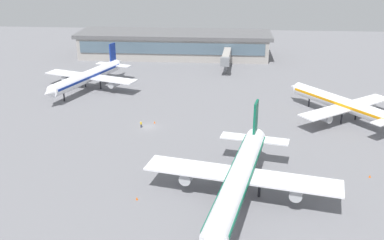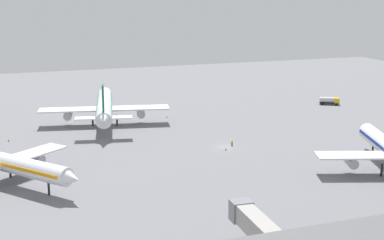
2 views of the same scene
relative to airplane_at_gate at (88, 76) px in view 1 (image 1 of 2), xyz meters
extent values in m
plane|color=slate|center=(-24.40, 29.60, -4.47)|extent=(288.00, 288.00, 0.00)
cube|color=#9E9993|center=(-22.10, -48.40, -0.09)|extent=(76.47, 20.52, 8.76)
cube|color=#4C6070|center=(-22.10, -37.94, 1.17)|extent=(73.41, 0.30, 4.51)
cube|color=#59595B|center=(-22.10, -48.40, 4.92)|extent=(79.53, 21.34, 1.50)
cylinder|color=white|center=(0.15, 0.43, 0.00)|extent=(14.57, 33.22, 3.72)
cone|color=white|center=(6.04, 17.48, 0.00)|extent=(4.56, 4.68, 3.54)
cone|color=white|center=(-5.74, -16.63, 0.56)|extent=(4.34, 5.37, 2.98)
cube|color=navy|center=(0.15, 0.43, 0.28)|extent=(14.20, 31.96, 0.67)
cube|color=white|center=(-0.41, -1.17, -0.37)|extent=(32.17, 15.62, 0.34)
cylinder|color=#A5A8AD|center=(-8.92, 1.77, -1.67)|extent=(3.37, 4.83, 2.05)
cylinder|color=#A5A8AD|center=(8.11, -4.11, -1.67)|extent=(3.37, 4.83, 2.05)
cube|color=white|center=(-4.83, -13.98, 0.37)|extent=(13.15, 7.07, 0.27)
cube|color=navy|center=(-4.83, -13.98, 4.84)|extent=(1.44, 3.20, 5.96)
cylinder|color=black|center=(4.01, 11.63, -3.16)|extent=(0.45, 0.45, 2.61)
cylinder|color=black|center=(-3.55, -1.16, -3.16)|extent=(0.45, 0.45, 2.61)
cylinder|color=black|center=(2.08, -3.11, -3.16)|extent=(0.45, 0.45, 2.61)
cylinder|color=white|center=(-46.75, 63.93, 0.49)|extent=(11.91, 37.62, 4.14)
cone|color=white|center=(-50.94, 44.34, 1.11)|extent=(4.32, 5.75, 3.31)
cube|color=#0C593F|center=(-46.75, 63.93, 0.80)|extent=(11.67, 36.17, 0.74)
cube|color=white|center=(-47.14, 62.10, 0.08)|extent=(36.18, 13.35, 0.37)
cylinder|color=#A5A8AD|center=(-56.92, 64.19, -1.37)|extent=(3.25, 5.25, 2.27)
cylinder|color=#A5A8AD|center=(-37.36, 60.00, -1.37)|extent=(3.25, 5.25, 2.27)
cube|color=white|center=(-50.28, 47.39, 0.91)|extent=(14.67, 6.28, 0.30)
cube|color=#0C593F|center=(-50.28, 47.39, 5.87)|extent=(1.19, 3.62, 6.62)
cylinder|color=black|center=(-43.99, 76.80, -3.02)|extent=(0.50, 0.50, 2.89)
cylinder|color=black|center=(-50.61, 61.69, -3.02)|extent=(0.50, 0.50, 2.89)
cylinder|color=black|center=(-44.14, 60.30, -3.02)|extent=(0.50, 0.50, 2.89)
cylinder|color=white|center=(-74.84, 19.88, -0.18)|extent=(22.50, 28.02, 3.57)
cone|color=white|center=(-64.37, 6.10, -0.18)|extent=(4.86, 4.90, 3.39)
cube|color=orange|center=(-74.84, 19.88, 0.09)|extent=(21.77, 27.03, 0.64)
cube|color=white|center=(-75.83, 21.17, -0.54)|extent=(27.71, 22.81, 0.32)
cylinder|color=#A5A8AD|center=(-68.95, 26.40, -1.79)|extent=(4.12, 4.55, 1.96)
cylinder|color=#A5A8AD|center=(-82.70, 15.94, -1.79)|extent=(4.12, 4.55, 1.96)
cylinder|color=black|center=(-67.96, 10.83, -3.22)|extent=(0.43, 0.43, 2.50)
cylinder|color=black|center=(-74.14, 23.68, -3.22)|extent=(0.43, 0.43, 2.50)
cylinder|color=black|center=(-78.69, 20.22, -3.22)|extent=(0.43, 0.43, 2.50)
cylinder|color=#1E2338|center=(-22.65, 30.17, -4.04)|extent=(0.33, 0.33, 0.85)
cylinder|color=yellow|center=(-22.65, 30.17, -3.32)|extent=(0.40, 0.40, 0.60)
sphere|color=tan|center=(-22.65, 30.17, -2.91)|extent=(0.22, 0.22, 0.22)
cylinder|color=yellow|center=(-22.66, 30.41, -3.32)|extent=(0.10, 0.10, 0.54)
cylinder|color=yellow|center=(-22.63, 29.93, -3.32)|extent=(0.10, 0.10, 0.54)
cube|color=#9E9993|center=(-43.91, -29.14, 0.73)|extent=(3.47, 16.89, 2.80)
cylinder|color=slate|center=(-43.60, -23.28, -2.57)|extent=(0.90, 0.90, 3.80)
cube|color=slate|center=(-43.42, -19.77, 0.73)|extent=(3.24, 2.56, 3.08)
cone|color=#EA590C|center=(-28.31, 64.60, -4.17)|extent=(0.44, 0.44, 0.60)
cone|color=#EA590C|center=(-25.62, 27.01, -4.17)|extent=(0.44, 0.44, 0.60)
cone|color=#EA590C|center=(-73.25, 52.60, -4.17)|extent=(0.44, 0.44, 0.60)
camera|label=1|loc=(-43.88, 133.85, 38.82)|focal=41.59mm
camera|label=2|loc=(-76.98, -90.83, 32.56)|focal=53.16mm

